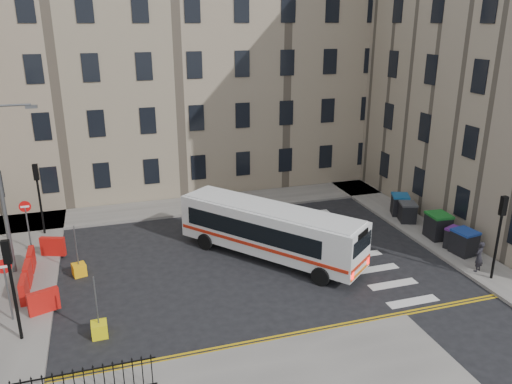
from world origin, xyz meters
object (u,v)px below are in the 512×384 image
bus (270,229)px  wheelie_bin_e (400,204)px  wheelie_bin_b (457,239)px  wheelie_bin_a (464,242)px  wheelie_bin_d (407,212)px  bollard_yellow (79,270)px  streetlamp (1,190)px  wheelie_bin_c (438,226)px  pedestrian (479,257)px  bollard_chevron (99,329)px

bus → wheelie_bin_e: bus is taller
wheelie_bin_b → wheelie_bin_a: bearing=-114.2°
wheelie_bin_d → bollard_yellow: size_ratio=2.19×
wheelie_bin_e → wheelie_bin_d: bearing=-76.5°
wheelie_bin_d → bollard_yellow: wheelie_bin_d is taller
streetlamp → wheelie_bin_b: bearing=-11.0°
bollard_yellow → wheelie_bin_d: bearing=2.8°
wheelie_bin_a → wheelie_bin_e: bearing=82.1°
wheelie_bin_c → bollard_yellow: (-19.05, 1.66, -0.57)m
bus → pedestrian: bearing=-66.3°
bus → bollard_chevron: size_ratio=15.33×
bollard_chevron → bus: bearing=28.0°
bus → wheelie_bin_c: size_ratio=6.47×
wheelie_bin_b → wheelie_bin_c: size_ratio=0.92×
wheelie_bin_b → wheelie_bin_d: bearing=70.9°
wheelie_bin_a → wheelie_bin_c: (-0.03, 2.14, 0.06)m
wheelie_bin_c → wheelie_bin_b: bearing=-85.0°
wheelie_bin_b → bus: bearing=143.8°
bollard_chevron → wheelie_bin_e: bearing=22.5°
streetlamp → bus: (12.40, -1.98, -2.77)m
wheelie_bin_c → streetlamp: bearing=176.4°
wheelie_bin_d → pedestrian: size_ratio=0.85×
wheelie_bin_b → bollard_yellow: 19.37m
streetlamp → bus: streetlamp is taller
bus → pedestrian: 10.23m
streetlamp → wheelie_bin_c: streetlamp is taller
streetlamp → bollard_yellow: bearing=-20.0°
wheelie_bin_e → wheelie_bin_b: bearing=-65.6°
wheelie_bin_d → bollard_yellow: 18.86m
streetlamp → pedestrian: bearing=-17.4°
wheelie_bin_e → pedestrian: pedestrian is taller
pedestrian → streetlamp: bearing=-41.9°
streetlamp → wheelie_bin_e: (22.04, 1.00, -3.54)m
bollard_yellow → streetlamp: bearing=160.0°
bollard_chevron → streetlamp: bearing=120.6°
wheelie_bin_a → bollard_chevron: 18.30m
streetlamp → bus: bearing=-9.1°
wheelie_bin_b → pedestrian: pedestrian is taller
bollard_yellow → bollard_chevron: 5.50m
bus → bollard_yellow: bearing=136.0°
wheelie_bin_b → pedestrian: (-0.65, -2.42, 0.20)m
streetlamp → wheelie_bin_e: streetlamp is taller
wheelie_bin_a → bollard_chevron: (-18.22, -1.63, -0.50)m
wheelie_bin_e → bollard_yellow: 19.16m
bus → wheelie_bin_d: bus is taller
bus → bollard_yellow: size_ratio=15.33×
bollard_yellow → wheelie_bin_e: bearing=6.3°
wheelie_bin_a → bollard_yellow: 19.46m
wheelie_bin_c → wheelie_bin_e: (-0.02, 3.75, -0.07)m
wheelie_bin_e → streetlamp: bearing=-153.7°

